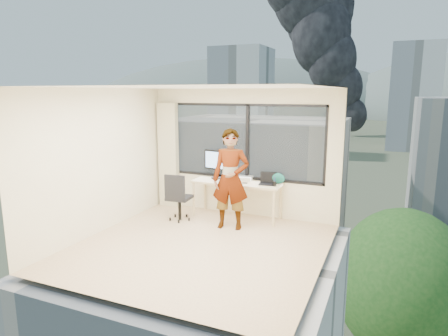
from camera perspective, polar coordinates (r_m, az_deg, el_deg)
The scene contains 24 objects.
floor at distance 6.66m, azimuth -3.46°, elevation -11.29°, with size 4.00×4.00×0.01m, color beige.
ceiling at distance 6.16m, azimuth -3.74°, elevation 11.67°, with size 4.00×4.00×0.01m, color white.
wall_front at distance 4.64m, azimuth -14.81°, elevation -4.71°, with size 4.00×0.01×2.60m, color beige.
wall_left at distance 7.39m, azimuth -17.58°, elevation 0.95°, with size 0.01×4.00×2.60m, color beige.
wall_right at distance 5.69m, azimuth 14.72°, elevation -1.81°, with size 0.01×4.00×2.60m, color beige.
window_wall at distance 8.04m, azimuth 3.14°, elevation 3.85°, with size 3.30×0.16×1.55m, color black, non-canonical shape.
curtain at distance 8.75m, azimuth -8.11°, elevation 1.86°, with size 0.45×0.14×2.30m, color beige.
desk at distance 7.98m, azimuth 1.87°, elevation -4.63°, with size 1.80×0.60×0.75m, color beige.
chair at distance 7.84m, azimuth -6.52°, elevation -4.11°, with size 0.50×0.50×0.98m, color black, non-canonical shape.
person at distance 7.24m, azimuth 0.97°, elevation -1.65°, with size 0.68×0.45×1.88m, color #2D2D33.
monitor at distance 8.14m, azimuth -1.09°, elevation 0.57°, with size 0.60×0.13×0.60m, color black, non-canonical shape.
game_console at distance 8.03m, azimuth 3.03°, elevation -1.50°, with size 0.31×0.26×0.07m, color white.
laptop at distance 7.67m, azimuth 6.40°, elevation -1.64°, with size 0.33×0.35×0.21m, color black, non-canonical shape.
cellphone at distance 7.76m, azimuth 3.07°, elevation -2.19°, with size 0.10×0.05×0.01m, color black.
pen_cup at distance 7.57m, azimuth 7.36°, elevation -2.30°, with size 0.07×0.07×0.09m, color black.
handbag at distance 7.77m, azimuth 7.85°, elevation -1.50°, with size 0.27×0.14×0.21m, color #0B463B.
exterior_ground at distance 126.61m, azimuth 21.75°, elevation 2.75°, with size 400.00×400.00×0.04m, color #515B3D.
near_bldg_a at distance 38.60m, azimuth 4.69°, elevation -3.29°, with size 16.00×12.00×14.00m, color beige.
far_tower_a at distance 107.40m, azimuth 2.62°, elevation 9.68°, with size 14.00×14.00×28.00m, color silver.
far_tower_b at distance 125.62m, azimuth 25.93°, elevation 9.25°, with size 13.00×13.00×30.00m, color silver.
far_tower_d at distance 167.79m, azimuth 1.22°, elevation 9.15°, with size 16.00×14.00×22.00m, color silver.
hill_a at distance 348.28m, azimuth 2.55°, elevation 8.31°, with size 288.00×216.00×90.00m, color slate.
tree_a at distance 35.58m, azimuth -10.58°, elevation -9.77°, with size 7.00×7.00×8.00m, color #23551C, non-canonical shape.
tree_b at distance 26.43m, azimuth 24.24°, elevation -17.08°, with size 7.60×7.60×9.00m, color #23551C, non-canonical shape.
Camera 1 is at (2.78, -5.50, 2.53)m, focal length 31.33 mm.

